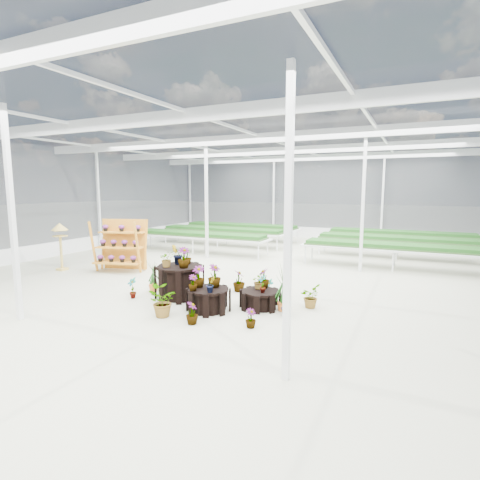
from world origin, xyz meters
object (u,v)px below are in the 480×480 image
at_px(plinth_tall, 180,282).
at_px(shelf_rack, 120,246).
at_px(plinth_low, 260,299).
at_px(bird_table, 61,247).
at_px(plinth_mid, 208,300).

relative_size(plinth_tall, shelf_rack, 0.70).
relative_size(plinth_low, shelf_rack, 0.53).
xyz_separation_m(shelf_rack, bird_table, (-1.92, -0.77, -0.06)).
relative_size(plinth_mid, plinth_low, 1.06).
bearing_deg(plinth_mid, shelf_rack, 153.86).
xyz_separation_m(plinth_mid, bird_table, (-6.75, 1.59, 0.56)).
bearing_deg(shelf_rack, plinth_low, -32.99).
distance_m(plinth_low, bird_table, 7.82).
height_order(plinth_mid, bird_table, bird_table).
xyz_separation_m(plinth_low, bird_table, (-7.75, 0.89, 0.61)).
bearing_deg(plinth_low, bird_table, 173.41).
height_order(shelf_rack, bird_table, shelf_rack).
bearing_deg(bird_table, plinth_low, -19.00).
bearing_deg(plinth_mid, plinth_low, 34.99).
height_order(plinth_mid, shelf_rack, shelf_rack).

